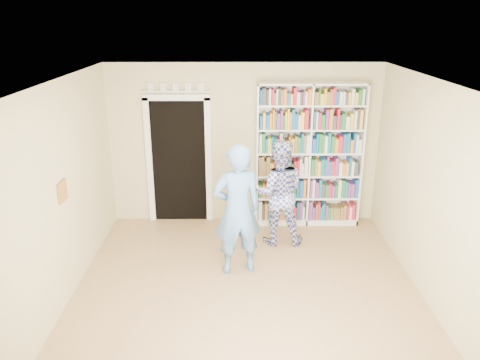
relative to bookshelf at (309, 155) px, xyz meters
The scene contains 11 objects.
floor 2.85m from the bookshelf, 114.57° to the right, with size 5.00×5.00×0.00m, color #A97C51.
ceiling 2.98m from the bookshelf, 114.57° to the right, with size 5.00×5.00×0.00m, color white.
wall_back 1.09m from the bookshelf, behind, with size 4.50×4.50×0.00m, color beige.
wall_left 4.07m from the bookshelf, 144.79° to the right, with size 5.00×5.00×0.00m, color beige.
wall_right 2.63m from the bookshelf, 63.31° to the right, with size 5.00×5.00×0.00m, color beige.
bookshelf is the anchor object (origin of this frame).
doorway 2.18m from the bookshelf, behind, with size 1.10×0.08×2.43m.
wall_art 3.94m from the bookshelf, 147.00° to the right, with size 0.03×0.25×0.25m, color brown.
man_blue 2.03m from the bookshelf, 126.26° to the right, with size 0.67×0.44×1.85m, color #5B90CC.
man_plaid 1.00m from the bookshelf, 126.92° to the right, with size 0.81×0.63×1.67m, color #313895.
paper_sheet 1.09m from the bookshelf, 116.66° to the right, with size 0.18×0.01×0.26m, color white.
Camera 1 is at (-0.13, -5.08, 3.41)m, focal length 35.00 mm.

